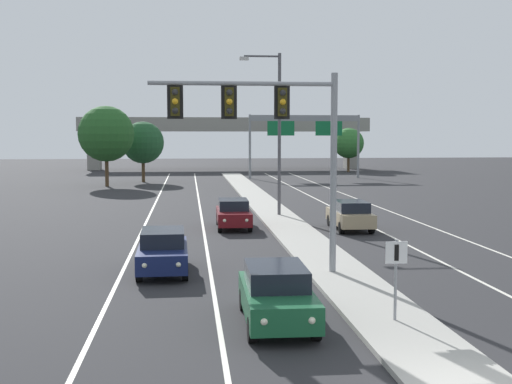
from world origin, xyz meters
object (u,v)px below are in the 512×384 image
tree_far_left_b (106,134)px  tree_far_left_a (143,143)px  street_lamp_median (276,124)px  tree_far_right_a (349,143)px  overhead_signal_mast (271,126)px  car_oncoming_darkred (233,213)px  median_sign_post (396,268)px  car_receding_tan (350,215)px  car_oncoming_green (277,294)px  highway_sign_gantry (305,126)px  car_oncoming_navy (163,251)px

tree_far_left_b → tree_far_left_a: tree_far_left_b is taller
street_lamp_median → tree_far_right_a: street_lamp_median is taller
overhead_signal_mast → car_oncoming_darkred: 13.35m
car_oncoming_darkred → overhead_signal_mast: bearing=-87.8°
median_sign_post → tree_far_left_b: 51.18m
street_lamp_median → car_receding_tan: size_ratio=2.23×
car_oncoming_green → car_oncoming_darkred: (0.09, 18.35, 0.00)m
highway_sign_gantry → tree_far_right_a: size_ratio=2.18×
car_receding_tan → tree_far_right_a: tree_far_right_a is taller
car_oncoming_navy → tree_far_left_a: bearing=94.7°
car_oncoming_navy → highway_sign_gantry: (14.67, 51.68, 5.34)m
tree_far_left_a → car_oncoming_navy: bearing=-85.3°
median_sign_post → car_oncoming_green: median_sign_post is taller
overhead_signal_mast → highway_sign_gantry: highway_sign_gantry is taller
car_oncoming_navy → car_oncoming_darkred: bearing=73.1°
overhead_signal_mast → tree_far_left_a: 49.17m
car_oncoming_darkred → car_receding_tan: size_ratio=1.00×
median_sign_post → car_receding_tan: 17.86m
street_lamp_median → car_receding_tan: 8.38m
street_lamp_median → tree_far_left_b: size_ratio=1.25×
median_sign_post → highway_sign_gantry: 59.97m
tree_far_left_b → tree_far_left_a: bearing=60.5°
tree_far_left_a → car_oncoming_green: bearing=-82.4°
car_oncoming_navy → highway_sign_gantry: size_ratio=0.34×
median_sign_post → tree_far_left_b: size_ratio=0.27×
tree_far_left_b → tree_far_right_a: (30.27, 22.68, -1.26)m
overhead_signal_mast → street_lamp_median: bearing=81.7°
median_sign_post → tree_far_left_b: (-13.64, 49.20, 3.65)m
car_oncoming_green → tree_far_left_a: size_ratio=0.68×
car_oncoming_green → tree_far_left_a: (-7.26, 54.37, 3.48)m
car_receding_tan → tree_far_right_a: (13.45, 54.32, 3.15)m
tree_far_right_a → car_oncoming_navy: bearing=-109.8°
tree_far_left_a → median_sign_post: bearing=-79.2°
car_oncoming_darkred → tree_far_left_a: 36.93m
overhead_signal_mast → tree_far_right_a: 68.32m
tree_far_right_a → tree_far_left_a: 31.97m
street_lamp_median → highway_sign_gantry: (8.27, 35.80, 0.37)m
overhead_signal_mast → car_receding_tan: overhead_signal_mast is taller
highway_sign_gantry → tree_far_left_b: tree_far_left_b is taller
highway_sign_gantry → street_lamp_median: bearing=-103.0°
highway_sign_gantry → tree_far_right_a: (8.48, 12.64, -2.19)m
overhead_signal_mast → tree_far_left_b: 44.26m
overhead_signal_mast → tree_far_left_a: overhead_signal_mast is taller
car_oncoming_navy → car_receding_tan: bearing=45.9°
tree_far_left_a → tree_far_right_a: bearing=32.2°
tree_far_left_b → tree_far_left_a: (3.21, 5.67, -0.94)m
car_oncoming_darkred → tree_far_right_a: tree_far_right_a is taller
overhead_signal_mast → highway_sign_gantry: bearing=78.5°
street_lamp_median → tree_far_left_b: 29.10m
median_sign_post → tree_far_left_a: 55.92m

